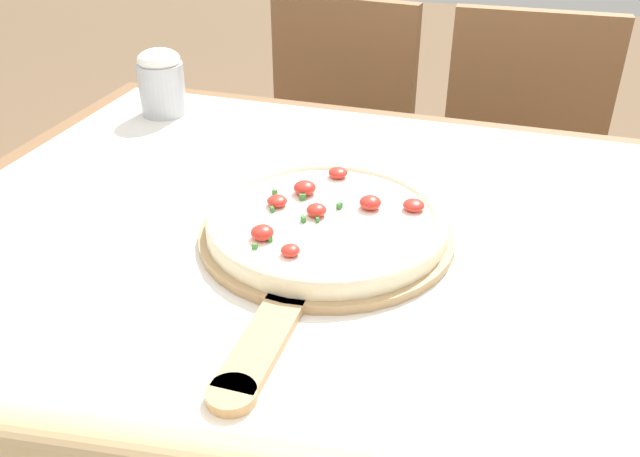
{
  "coord_description": "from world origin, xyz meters",
  "views": [
    {
      "loc": [
        0.2,
        -0.69,
        1.25
      ],
      "look_at": [
        -0.02,
        0.01,
        0.81
      ],
      "focal_mm": 38.0,
      "sensor_mm": 36.0,
      "label": 1
    }
  ],
  "objects_px": {
    "pizza": "(327,220)",
    "flour_cup": "(161,81)",
    "pizza_peel": "(322,241)",
    "chair_left": "(329,155)",
    "chair_right": "(516,179)",
    "rolling_pin": "(147,455)"
  },
  "relations": [
    {
      "from": "chair_left",
      "to": "flour_cup",
      "type": "bearing_deg",
      "value": -105.57
    },
    {
      "from": "pizza",
      "to": "flour_cup",
      "type": "bearing_deg",
      "value": 141.51
    },
    {
      "from": "rolling_pin",
      "to": "chair_right",
      "type": "bearing_deg",
      "value": 77.77
    },
    {
      "from": "pizza_peel",
      "to": "rolling_pin",
      "type": "relative_size",
      "value": 1.1
    },
    {
      "from": "chair_left",
      "to": "pizza",
      "type": "bearing_deg",
      "value": -67.57
    },
    {
      "from": "pizza",
      "to": "rolling_pin",
      "type": "relative_size",
      "value": 0.69
    },
    {
      "from": "pizza",
      "to": "chair_left",
      "type": "xyz_separation_m",
      "value": [
        -0.24,
        0.8,
        -0.29
      ]
    },
    {
      "from": "pizza_peel",
      "to": "flour_cup",
      "type": "xyz_separation_m",
      "value": [
        -0.42,
        0.35,
        0.06
      ]
    },
    {
      "from": "chair_left",
      "to": "chair_right",
      "type": "xyz_separation_m",
      "value": [
        0.47,
        0.0,
        0.0
      ]
    },
    {
      "from": "rolling_pin",
      "to": "chair_right",
      "type": "relative_size",
      "value": 0.51
    },
    {
      "from": "chair_left",
      "to": "flour_cup",
      "type": "xyz_separation_m",
      "value": [
        -0.18,
        -0.47,
        0.33
      ]
    },
    {
      "from": "chair_right",
      "to": "flour_cup",
      "type": "height_order",
      "value": "flour_cup"
    },
    {
      "from": "pizza_peel",
      "to": "flour_cup",
      "type": "bearing_deg",
      "value": 139.87
    },
    {
      "from": "pizza_peel",
      "to": "chair_left",
      "type": "xyz_separation_m",
      "value": [
        -0.24,
        0.82,
        -0.27
      ]
    },
    {
      "from": "pizza_peel",
      "to": "rolling_pin",
      "type": "bearing_deg",
      "value": -94.19
    },
    {
      "from": "pizza",
      "to": "flour_cup",
      "type": "xyz_separation_m",
      "value": [
        -0.42,
        0.33,
        0.04
      ]
    },
    {
      "from": "pizza_peel",
      "to": "chair_left",
      "type": "distance_m",
      "value": 0.9
    },
    {
      "from": "chair_left",
      "to": "pizza_peel",
      "type": "bearing_deg",
      "value": -67.94
    },
    {
      "from": "rolling_pin",
      "to": "flour_cup",
      "type": "relative_size",
      "value": 3.75
    },
    {
      "from": "pizza",
      "to": "rolling_pin",
      "type": "bearing_deg",
      "value": -93.94
    },
    {
      "from": "chair_left",
      "to": "flour_cup",
      "type": "height_order",
      "value": "flour_cup"
    },
    {
      "from": "chair_right",
      "to": "flour_cup",
      "type": "xyz_separation_m",
      "value": [
        -0.65,
        -0.47,
        0.33
      ]
    }
  ]
}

